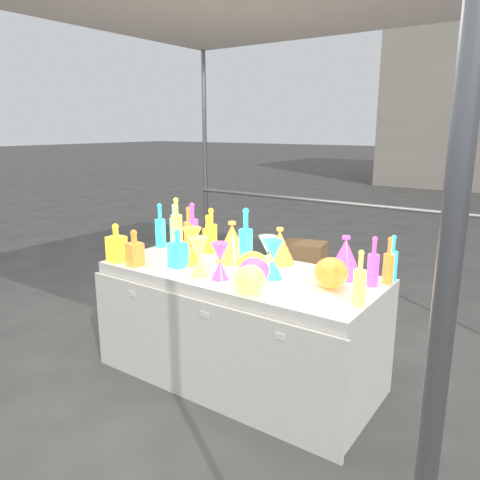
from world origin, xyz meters
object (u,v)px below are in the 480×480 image
Objects in this scene: bottle_0 at (211,230)px; lampshade_0 at (232,242)px; cardboard_box_closed at (304,257)px; globe_0 at (253,267)px; display_table at (239,325)px; decanter_0 at (116,242)px.

bottle_0 reaches higher than lampshade_0.
cardboard_box_closed is 2.72m from globe_0.
globe_0 reaches higher than cardboard_box_closed.
cardboard_box_closed is 1.45× the size of bottle_0.
display_table is at bearing -36.81° from lampshade_0.
display_table reaches higher than cardboard_box_closed.
lampshade_0 is at bearing -86.75° from cardboard_box_closed.
display_table is 2.51m from cardboard_box_closed.
cardboard_box_closed is (-0.75, 2.38, -0.20)m from display_table.
bottle_0 is (-0.43, 0.25, 0.54)m from display_table.
bottle_0 is at bearing -92.84° from cardboard_box_closed.
lampshade_0 is (-0.16, 0.15, 0.52)m from display_table.
decanter_0 is (-0.81, -0.30, 0.51)m from display_table.
decanter_0 reaches higher than cardboard_box_closed.
display_table is 3.85× the size of cardboard_box_closed.
globe_0 is (0.17, -0.09, 0.45)m from display_table.
cardboard_box_closed is at bearing 98.74° from bottle_0.
cardboard_box_closed is 2.52× the size of globe_0.
bottle_0 is 1.74× the size of globe_0.
globe_0 is 0.41m from lampshade_0.
bottle_0 reaches higher than display_table.
display_table is at bearing 150.87° from globe_0.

